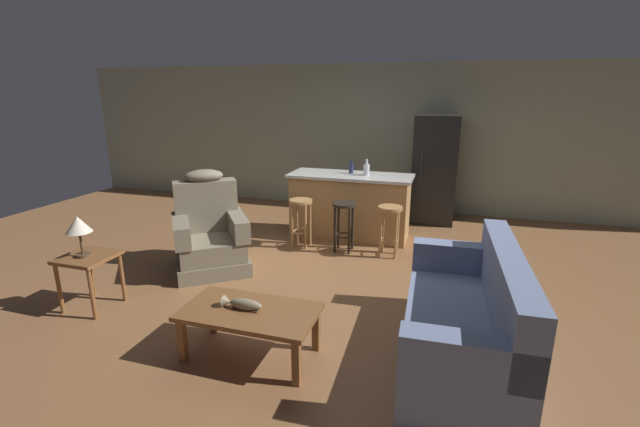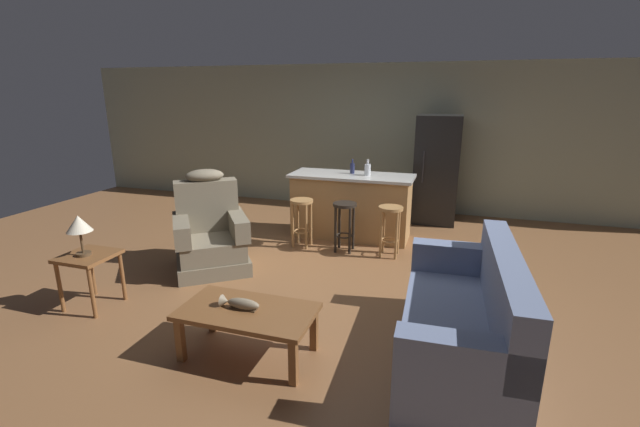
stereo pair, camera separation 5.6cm
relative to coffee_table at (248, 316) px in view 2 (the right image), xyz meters
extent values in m
plane|color=brown|center=(0.07, 1.87, -0.36)|extent=(12.00, 12.00, 0.00)
cube|color=#9EA88E|center=(0.07, 5.00, 0.94)|extent=(12.00, 0.05, 2.60)
cube|color=brown|center=(0.00, 0.00, 0.04)|extent=(1.10, 0.60, 0.04)
cube|color=brown|center=(-0.49, -0.24, -0.17)|extent=(0.06, 0.06, 0.38)
cube|color=brown|center=(0.49, -0.24, -0.17)|extent=(0.06, 0.06, 0.38)
cube|color=brown|center=(-0.49, 0.24, -0.17)|extent=(0.06, 0.06, 0.38)
cube|color=brown|center=(0.49, 0.24, -0.17)|extent=(0.06, 0.06, 0.38)
cube|color=#4C3823|center=(-0.03, 0.00, 0.06)|extent=(0.22, 0.07, 0.01)
ellipsoid|color=gray|center=(-0.03, 0.00, 0.10)|extent=(0.28, 0.09, 0.09)
cone|color=gray|center=(-0.20, 0.00, 0.10)|extent=(0.06, 0.10, 0.10)
cube|color=#707FA3|center=(1.63, 0.47, -0.26)|extent=(0.91, 1.93, 0.20)
cube|color=#707FA3|center=(1.63, 0.47, -0.05)|extent=(0.91, 1.93, 0.22)
cube|color=#707FA3|center=(1.95, 0.48, 0.32)|extent=(0.27, 1.91, 0.52)
cube|color=#707FA3|center=(1.66, -0.38, 0.20)|extent=(0.85, 0.23, 0.28)
cube|color=#707FA3|center=(1.60, 1.32, 0.20)|extent=(0.85, 0.23, 0.28)
cube|color=#756B56|center=(-1.25, 1.49, -0.27)|extent=(1.18, 1.18, 0.18)
cube|color=#756B56|center=(-1.25, 1.49, -0.06)|extent=(1.08, 1.09, 0.24)
cube|color=#756B56|center=(-1.43, 1.73, 0.38)|extent=(0.75, 0.65, 0.64)
ellipsoid|color=#756B56|center=(-1.43, 1.73, 0.76)|extent=(0.53, 0.49, 0.16)
cube|color=#756B56|center=(-0.97, 1.67, 0.19)|extent=(0.62, 0.75, 0.26)
cube|color=#756B56|center=(-1.50, 1.27, 0.19)|extent=(0.62, 0.75, 0.26)
cube|color=brown|center=(-1.90, 0.29, 0.18)|extent=(0.48, 0.48, 0.04)
cylinder|color=brown|center=(-2.10, 0.09, -0.10)|extent=(0.04, 0.04, 0.52)
cylinder|color=brown|center=(-1.70, 0.09, -0.10)|extent=(0.04, 0.04, 0.52)
cylinder|color=brown|center=(-2.10, 0.49, -0.10)|extent=(0.04, 0.04, 0.52)
cylinder|color=brown|center=(-1.70, 0.49, -0.10)|extent=(0.04, 0.04, 0.52)
cylinder|color=#4C3823|center=(-1.92, 0.26, 0.21)|extent=(0.14, 0.14, 0.03)
cylinder|color=#4C3823|center=(-1.92, 0.26, 0.34)|extent=(0.02, 0.02, 0.22)
cone|color=beige|center=(-1.92, 0.26, 0.53)|extent=(0.24, 0.24, 0.16)
cube|color=#AD7F4C|center=(0.07, 3.22, 0.09)|extent=(1.71, 0.63, 0.91)
cube|color=silver|center=(0.07, 3.22, 0.57)|extent=(1.80, 0.70, 0.04)
cylinder|color=#A87A47|center=(-0.48, 2.59, 0.30)|extent=(0.32, 0.32, 0.04)
torus|color=#A87A47|center=(-0.48, 2.59, -0.14)|extent=(0.23, 0.23, 0.02)
cylinder|color=#A87A47|center=(-0.58, 2.49, -0.04)|extent=(0.04, 0.04, 0.64)
cylinder|color=#A87A47|center=(-0.38, 2.49, -0.04)|extent=(0.04, 0.04, 0.64)
cylinder|color=#A87A47|center=(-0.58, 2.69, -0.04)|extent=(0.04, 0.04, 0.64)
cylinder|color=#A87A47|center=(-0.38, 2.69, -0.04)|extent=(0.04, 0.04, 0.64)
cylinder|color=black|center=(0.14, 2.59, 0.30)|extent=(0.32, 0.32, 0.04)
torus|color=black|center=(0.14, 2.59, -0.14)|extent=(0.23, 0.23, 0.02)
cylinder|color=black|center=(0.04, 2.49, -0.04)|extent=(0.04, 0.04, 0.64)
cylinder|color=black|center=(0.24, 2.49, -0.04)|extent=(0.04, 0.04, 0.64)
cylinder|color=black|center=(0.04, 2.69, -0.04)|extent=(0.04, 0.04, 0.64)
cylinder|color=black|center=(0.24, 2.69, -0.04)|extent=(0.04, 0.04, 0.64)
cylinder|color=#A87A47|center=(0.76, 2.59, 0.30)|extent=(0.32, 0.32, 0.04)
torus|color=#A87A47|center=(0.76, 2.59, -0.14)|extent=(0.23, 0.23, 0.02)
cylinder|color=#A87A47|center=(0.66, 2.49, -0.04)|extent=(0.04, 0.04, 0.64)
cylinder|color=#A87A47|center=(0.86, 2.49, -0.04)|extent=(0.04, 0.04, 0.64)
cylinder|color=#A87A47|center=(0.66, 2.69, -0.04)|extent=(0.04, 0.04, 0.64)
cylinder|color=#A87A47|center=(0.86, 2.69, -0.04)|extent=(0.04, 0.04, 0.64)
cube|color=black|center=(1.22, 4.42, 0.52)|extent=(0.70, 0.66, 1.76)
cylinder|color=#333338|center=(1.02, 4.07, 0.60)|extent=(0.02, 0.02, 0.50)
cylinder|color=silver|center=(0.30, 3.24, 0.67)|extent=(0.09, 0.09, 0.16)
cylinder|color=silver|center=(0.30, 3.24, 0.78)|extent=(0.03, 0.03, 0.07)
cylinder|color=#23284C|center=(0.06, 3.31, 0.66)|extent=(0.07, 0.07, 0.15)
cylinder|color=#23284C|center=(0.06, 3.31, 0.77)|extent=(0.03, 0.03, 0.06)
camera|label=1|loc=(1.46, -2.80, 1.76)|focal=24.00mm
camera|label=2|loc=(1.52, -2.78, 1.76)|focal=24.00mm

